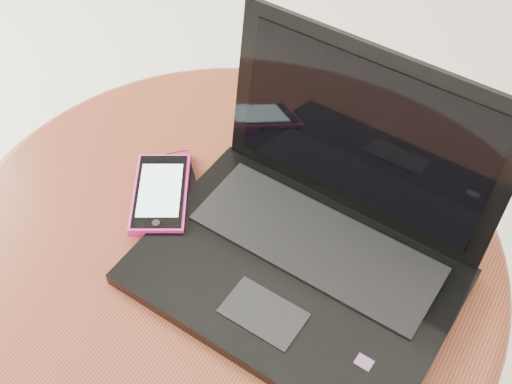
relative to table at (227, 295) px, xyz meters
The scene contains 4 objects.
table is the anchor object (origin of this frame).
laptop 0.19m from the table, 20.52° to the left, with size 0.37×0.31×0.23m.
phone_black 0.16m from the table, 158.55° to the left, with size 0.12×0.12×0.01m.
phone_pink 0.17m from the table, behind, with size 0.12×0.14×0.02m.
Camera 1 is at (0.35, -0.38, 1.20)m, focal length 46.69 mm.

